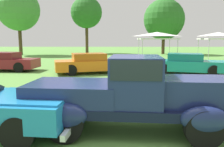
{
  "coord_description": "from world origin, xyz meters",
  "views": [
    {
      "loc": [
        -0.45,
        -4.62,
        2.06
      ],
      "look_at": [
        -0.57,
        3.7,
        0.83
      ],
      "focal_mm": 37.05,
      "sensor_mm": 36.0,
      "label": 1
    }
  ],
  "objects_px": {
    "show_car_teal": "(187,64)",
    "show_car_burgundy": "(6,62)",
    "canopy_tent_left_field": "(157,35)",
    "canopy_tent_center_field": "(218,35)",
    "feature_pickup_truck": "(131,93)",
    "show_car_orange": "(91,63)"
  },
  "relations": [
    {
      "from": "canopy_tent_left_field",
      "to": "canopy_tent_center_field",
      "type": "distance_m",
      "value": 5.72
    },
    {
      "from": "show_car_teal",
      "to": "show_car_burgundy",
      "type": "bearing_deg",
      "value": 173.99
    },
    {
      "from": "canopy_tent_center_field",
      "to": "feature_pickup_truck",
      "type": "bearing_deg",
      "value": -118.78
    },
    {
      "from": "show_car_teal",
      "to": "canopy_tent_left_field",
      "type": "xyz_separation_m",
      "value": [
        -0.56,
        7.14,
        1.82
      ]
    },
    {
      "from": "show_car_teal",
      "to": "canopy_tent_left_field",
      "type": "relative_size",
      "value": 1.45
    },
    {
      "from": "canopy_tent_left_field",
      "to": "canopy_tent_center_field",
      "type": "height_order",
      "value": "same"
    },
    {
      "from": "show_car_burgundy",
      "to": "canopy_tent_left_field",
      "type": "distance_m",
      "value": 12.6
    },
    {
      "from": "show_car_orange",
      "to": "canopy_tent_left_field",
      "type": "height_order",
      "value": "canopy_tent_left_field"
    },
    {
      "from": "show_car_burgundy",
      "to": "show_car_teal",
      "type": "height_order",
      "value": "same"
    },
    {
      "from": "show_car_burgundy",
      "to": "canopy_tent_left_field",
      "type": "height_order",
      "value": "canopy_tent_left_field"
    },
    {
      "from": "show_car_burgundy",
      "to": "show_car_orange",
      "type": "relative_size",
      "value": 0.86
    },
    {
      "from": "show_car_orange",
      "to": "canopy_tent_center_field",
      "type": "bearing_deg",
      "value": 34.46
    },
    {
      "from": "show_car_teal",
      "to": "canopy_tent_left_field",
      "type": "bearing_deg",
      "value": 94.48
    },
    {
      "from": "feature_pickup_truck",
      "to": "canopy_tent_left_field",
      "type": "bearing_deg",
      "value": 78.01
    },
    {
      "from": "feature_pickup_truck",
      "to": "show_car_burgundy",
      "type": "relative_size",
      "value": 1.15
    },
    {
      "from": "feature_pickup_truck",
      "to": "canopy_tent_center_field",
      "type": "bearing_deg",
      "value": 61.22
    },
    {
      "from": "show_car_orange",
      "to": "canopy_tent_center_field",
      "type": "xyz_separation_m",
      "value": [
        10.92,
        7.49,
        1.82
      ]
    },
    {
      "from": "show_car_burgundy",
      "to": "canopy_tent_center_field",
      "type": "height_order",
      "value": "canopy_tent_center_field"
    },
    {
      "from": "show_car_teal",
      "to": "canopy_tent_center_field",
      "type": "relative_size",
      "value": 1.63
    },
    {
      "from": "feature_pickup_truck",
      "to": "show_car_burgundy",
      "type": "xyz_separation_m",
      "value": [
        -7.57,
        10.06,
        -0.27
      ]
    },
    {
      "from": "show_car_burgundy",
      "to": "canopy_tent_center_field",
      "type": "relative_size",
      "value": 1.39
    },
    {
      "from": "feature_pickup_truck",
      "to": "show_car_teal",
      "type": "bearing_deg",
      "value": 65.91
    }
  ]
}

